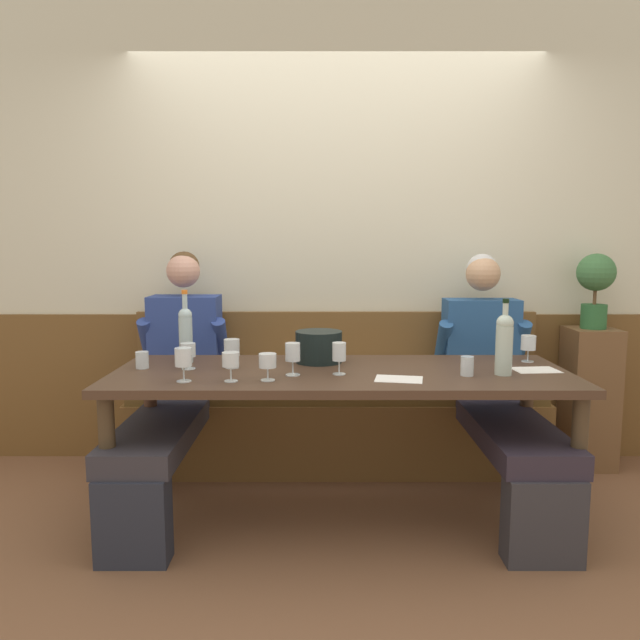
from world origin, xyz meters
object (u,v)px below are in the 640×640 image
wall_bench (335,423)px  dining_table (339,387)px  ice_bucket (317,347)px  wine_glass_center_rear (527,344)px  person_right_seat (495,383)px  water_tumbler_center (141,360)px  person_center_left_seat (171,379)px  potted_plant (594,282)px  water_tumbler_right (466,366)px  wine_bottle_green_tall (503,342)px  wine_bottle_clear_water (184,333)px  wine_glass_near_bucket (266,361)px  wine_glass_by_bottle (182,359)px  wine_glass_mid_left (338,354)px  wine_glass_right_end (291,354)px  wine_glass_left_end (187,352)px  wine_glass_center_front (230,348)px  wine_glass_mid_right (229,361)px

wall_bench → dining_table: size_ratio=1.14×
ice_bucket → wine_glass_center_rear: 1.08m
person_right_seat → water_tumbler_center: bearing=-171.4°
wall_bench → water_tumbler_center: bearing=-146.4°
dining_table → person_center_left_seat: bearing=158.9°
potted_plant → water_tumbler_right: bearing=-138.8°
ice_bucket → potted_plant: 1.75m
wine_bottle_green_tall → wine_bottle_clear_water: bearing=169.3°
wine_bottle_green_tall → wine_bottle_clear_water: 1.56m
water_tumbler_center → wine_bottle_clear_water: bearing=38.2°
potted_plant → ice_bucket: bearing=-162.3°
wine_glass_near_bucket → wine_glass_by_bottle: 0.37m
wine_glass_mid_left → wall_bench: bearing=89.2°
person_right_seat → wine_glass_right_end: (-1.08, -0.43, 0.24)m
wine_glass_center_rear → wine_glass_left_end: 1.72m
wine_bottle_clear_water → wine_glass_center_front: bearing=-28.1°
wall_bench → water_tumbler_right: size_ratio=27.56×
wine_glass_center_front → wine_glass_right_end: size_ratio=0.94×
wine_glass_center_rear → wine_glass_mid_left: 1.03m
wine_glass_by_bottle → wine_glass_center_rear: bearing=14.9°
wine_glass_center_rear → person_right_seat: bearing=137.1°
ice_bucket → wine_glass_mid_right: (-0.39, -0.43, 0.01)m
wine_bottle_clear_water → wine_glass_left_end: bearing=-74.1°
person_center_left_seat → wine_glass_mid_right: person_center_left_seat is taller
dining_table → wine_bottle_clear_water: wine_bottle_clear_water is taller
wine_glass_left_end → water_tumbler_right: 1.33m
wine_glass_by_bottle → wine_glass_mid_right: bearing=0.5°
wine_glass_by_bottle → wine_glass_near_bucket: bearing=3.3°
wall_bench → wine_bottle_green_tall: wine_bottle_green_tall is taller
wine_glass_by_bottle → wine_glass_right_end: same height
wine_glass_by_bottle → dining_table: bearing=18.5°
wine_bottle_green_tall → person_right_seat: bearing=76.5°
dining_table → ice_bucket: 0.28m
wine_glass_mid_left → wine_bottle_green_tall: bearing=-0.6°
person_center_left_seat → ice_bucket: 0.83m
wine_bottle_clear_water → wine_glass_by_bottle: bearing=-78.9°
wine_glass_center_rear → wine_glass_by_bottle: bearing=-165.1°
dining_table → wine_glass_center_front: (-0.53, 0.06, 0.18)m
wine_bottle_clear_water → water_tumbler_right: wine_bottle_clear_water is taller
wine_glass_near_bucket → water_tumbler_center: bearing=157.5°
person_center_left_seat → wine_glass_left_end: 0.41m
person_center_left_seat → ice_bucket: bearing=-10.3°
person_right_seat → wine_bottle_clear_water: person_right_seat is taller
ice_bucket → wine_glass_center_front: (-0.42, -0.14, 0.02)m
wine_bottle_green_tall → wine_glass_left_end: (-1.49, 0.13, -0.07)m
dining_table → wine_glass_mid_right: bearing=-154.7°
wine_glass_left_end → wall_bench: bearing=41.8°
wine_glass_right_end → wine_bottle_clear_water: bearing=151.8°
person_center_left_seat → wine_glass_by_bottle: (0.20, -0.58, 0.22)m
wine_bottle_clear_water → water_tumbler_center: size_ratio=4.52×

